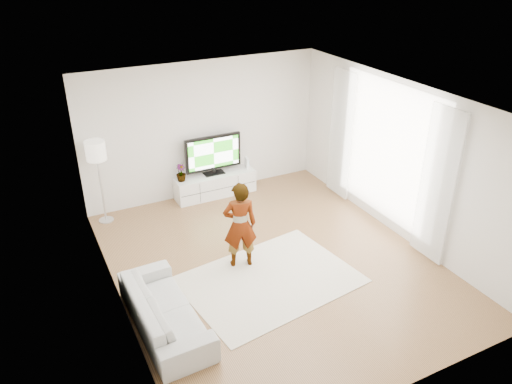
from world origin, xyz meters
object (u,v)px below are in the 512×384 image
television (213,154)px  floor_lamp (96,154)px  media_console (215,184)px  player (240,225)px  sofa (165,310)px  rug (270,280)px

television → floor_lamp: 2.35m
media_console → player: size_ratio=1.14×
television → sofa: television is taller
television → rug: (-0.38, -3.18, -0.93)m
sofa → television: bearing=-34.1°
television → player: bearing=-103.2°
rug → sofa: size_ratio=1.32×
television → rug: television is taller
media_console → player: player is taller
television → sofa: (-2.17, -3.46, -0.64)m
television → player: size_ratio=0.80×
rug → floor_lamp: floor_lamp is taller
media_console → sofa: size_ratio=0.86×
rug → sofa: (-1.80, -0.27, 0.29)m
sofa → floor_lamp: (-0.13, 3.36, 1.09)m
sofa → floor_lamp: floor_lamp is taller
rug → media_console: bearing=83.2°
player → floor_lamp: bearing=-39.9°
media_console → television: television is taller
media_console → television: size_ratio=1.43×
television → media_console: bearing=-90.0°
floor_lamp → rug: bearing=-58.0°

